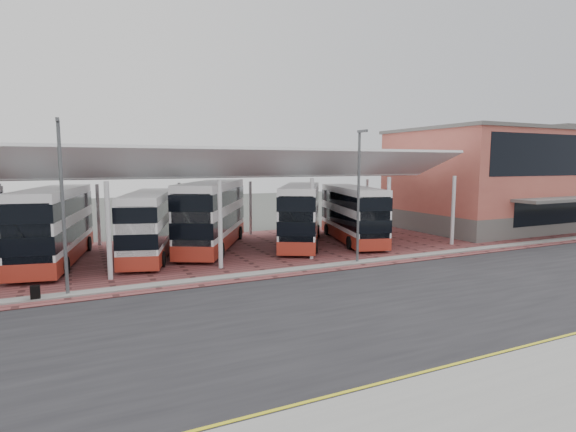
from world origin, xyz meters
name	(u,v)px	position (x,y,z in m)	size (l,w,h in m)	color
ground	(398,294)	(0.00, 0.00, 0.00)	(140.00, 140.00, 0.00)	#464944
road	(412,300)	(0.00, -1.00, 0.01)	(120.00, 14.00, 0.02)	black
forecourt	(306,245)	(2.00, 13.00, 0.03)	(72.00, 16.00, 0.06)	brown
north_kerb	(330,266)	(0.00, 6.20, 0.07)	(120.00, 0.80, 0.14)	gray
yellow_line_near	(535,349)	(0.00, -7.00, 0.03)	(120.00, 0.12, 0.01)	gold
yellow_line_far	(527,346)	(0.00, -6.70, 0.03)	(120.00, 0.12, 0.01)	gold
canopy	(196,168)	(-6.00, 13.94, 5.80)	(37.00, 11.63, 7.07)	silver
terminal	(497,179)	(23.00, 13.92, 4.66)	(18.40, 14.40, 9.25)	#63605D
warehouse	(562,170)	(48.00, 24.00, 5.15)	(30.50, 20.50, 10.25)	#5C5E61
lamp_west	(63,202)	(-14.00, 6.27, 4.36)	(0.16, 0.90, 8.07)	#525559
lamp_east	(359,193)	(2.00, 6.27, 4.36)	(0.16, 0.90, 8.07)	#525559
bus_1	(54,226)	(-14.71, 14.20, 2.33)	(4.59, 11.35, 4.56)	white
bus_2	(149,225)	(-9.21, 13.66, 2.14)	(5.09, 10.41, 4.19)	white
bus_3	(213,215)	(-4.65, 14.81, 2.42)	(7.86, 11.41, 4.76)	white
bus_4	(301,215)	(1.76, 13.49, 2.27)	(7.59, 10.57, 4.45)	white
bus_5	(352,214)	(5.97, 12.92, 2.18)	(5.17, 10.58, 4.26)	white
suitcase	(35,293)	(-15.28, 6.00, 0.39)	(0.39, 0.28, 0.66)	black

